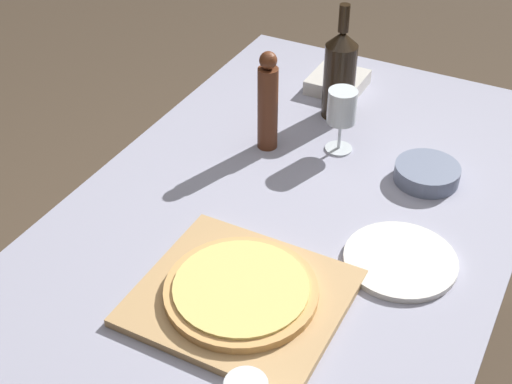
{
  "coord_description": "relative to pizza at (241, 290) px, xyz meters",
  "views": [
    {
      "loc": [
        0.52,
        -1.17,
        1.79
      ],
      "look_at": [
        -0.07,
        -0.04,
        0.83
      ],
      "focal_mm": 50.0,
      "sensor_mm": 36.0,
      "label": 1
    }
  ],
  "objects": [
    {
      "name": "cutting_board",
      "position": [
        0.0,
        0.0,
        -0.02
      ],
      "size": [
        0.4,
        0.36,
        0.02
      ],
      "color": "tan",
      "rests_on": "dining_table"
    },
    {
      "name": "pepper_mill",
      "position": [
        -0.2,
        0.52,
        0.1
      ],
      "size": [
        0.05,
        0.05,
        0.27
      ],
      "color": "#5B2D19",
      "rests_on": "dining_table"
    },
    {
      "name": "dinner_plate",
      "position": [
        0.24,
        0.25,
        -0.02
      ],
      "size": [
        0.24,
        0.24,
        0.01
      ],
      "color": "silver",
      "rests_on": "dining_table"
    },
    {
      "name": "food_container",
      "position": [
        -0.16,
        0.89,
        -0.01
      ],
      "size": [
        0.15,
        0.16,
        0.04
      ],
      "color": "beige",
      "rests_on": "dining_table"
    },
    {
      "name": "pizza",
      "position": [
        0.0,
        0.0,
        0.0
      ],
      "size": [
        0.3,
        0.3,
        0.02
      ],
      "color": "tan",
      "rests_on": "cutting_board"
    },
    {
      "name": "wine_bottle",
      "position": [
        -0.1,
        0.75,
        0.1
      ],
      "size": [
        0.09,
        0.09,
        0.32
      ],
      "color": "black",
      "rests_on": "dining_table"
    },
    {
      "name": "small_bowl",
      "position": [
        0.21,
        0.56,
        -0.01
      ],
      "size": [
        0.16,
        0.16,
        0.04
      ],
      "color": "slate",
      "rests_on": "dining_table"
    },
    {
      "name": "dining_table",
      "position": [
        -0.03,
        0.3,
        -0.11
      ],
      "size": [
        0.98,
        1.62,
        0.77
      ],
      "color": "#9393A8",
      "rests_on": "ground_plane"
    },
    {
      "name": "wine_glass",
      "position": [
        -0.04,
        0.59,
        0.09
      ],
      "size": [
        0.07,
        0.07,
        0.17
      ],
      "color": "silver",
      "rests_on": "dining_table"
    }
  ]
}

